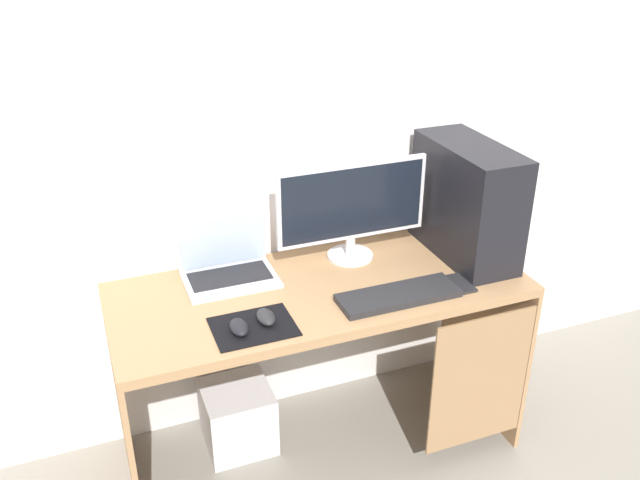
{
  "coord_description": "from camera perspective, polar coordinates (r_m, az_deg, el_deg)",
  "views": [
    {
      "loc": [
        -0.74,
        -1.91,
        1.93
      ],
      "look_at": [
        0.0,
        0.0,
        0.91
      ],
      "focal_mm": 37.9,
      "sensor_mm": 36.0,
      "label": 1
    }
  ],
  "objects": [
    {
      "name": "ground_plane",
      "position": [
        2.81,
        0.0,
        -16.84
      ],
      "size": [
        8.0,
        8.0,
        0.0
      ],
      "primitive_type": "plane",
      "color": "gray"
    },
    {
      "name": "wall_back",
      "position": [
        2.45,
        -2.87,
        11.58
      ],
      "size": [
        4.0,
        0.05,
        2.6
      ],
      "color": "silver",
      "rests_on": "ground_plane"
    },
    {
      "name": "desk",
      "position": [
        2.45,
        0.52,
        -6.88
      ],
      "size": [
        1.45,
        0.6,
        0.73
      ],
      "color": "#A37A51",
      "rests_on": "ground_plane"
    },
    {
      "name": "pc_tower",
      "position": [
        2.56,
        12.28,
        3.25
      ],
      "size": [
        0.21,
        0.48,
        0.43
      ],
      "primitive_type": "cube",
      "color": "black",
      "rests_on": "desk"
    },
    {
      "name": "monitor",
      "position": [
        2.47,
        2.73,
        2.72
      ],
      "size": [
        0.58,
        0.17,
        0.38
      ],
      "color": "silver",
      "rests_on": "desk"
    },
    {
      "name": "laptop",
      "position": [
        2.43,
        -7.77,
        -2.23
      ],
      "size": [
        0.32,
        0.22,
        0.22
      ],
      "color": "#B7BCC6",
      "rests_on": "desk"
    },
    {
      "name": "keyboard",
      "position": [
        2.31,
        6.63,
        -4.68
      ],
      "size": [
        0.42,
        0.14,
        0.02
      ],
      "primitive_type": "cube",
      "color": "#232326",
      "rests_on": "desk"
    },
    {
      "name": "mousepad",
      "position": [
        2.16,
        -5.65,
        -7.3
      ],
      "size": [
        0.26,
        0.2,
        0.0
      ],
      "primitive_type": "cube",
      "color": "black",
      "rests_on": "desk"
    },
    {
      "name": "mouse_left",
      "position": [
        2.17,
        -4.6,
        -6.5
      ],
      "size": [
        0.06,
        0.1,
        0.03
      ],
      "primitive_type": "ellipsoid",
      "color": "#232326",
      "rests_on": "mousepad"
    },
    {
      "name": "mouse_right",
      "position": [
        2.13,
        -6.86,
        -7.33
      ],
      "size": [
        0.06,
        0.1,
        0.03
      ],
      "primitive_type": "ellipsoid",
      "color": "black",
      "rests_on": "mousepad"
    },
    {
      "name": "cell_phone",
      "position": [
        2.42,
        11.67,
        -3.65
      ],
      "size": [
        0.07,
        0.13,
        0.01
      ],
      "primitive_type": "cube",
      "color": "#232326",
      "rests_on": "desk"
    },
    {
      "name": "subwoofer",
      "position": [
        2.75,
        -6.97,
        -14.57
      ],
      "size": [
        0.26,
        0.26,
        0.26
      ],
      "primitive_type": "cube",
      "color": "silver",
      "rests_on": "ground_plane"
    }
  ]
}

